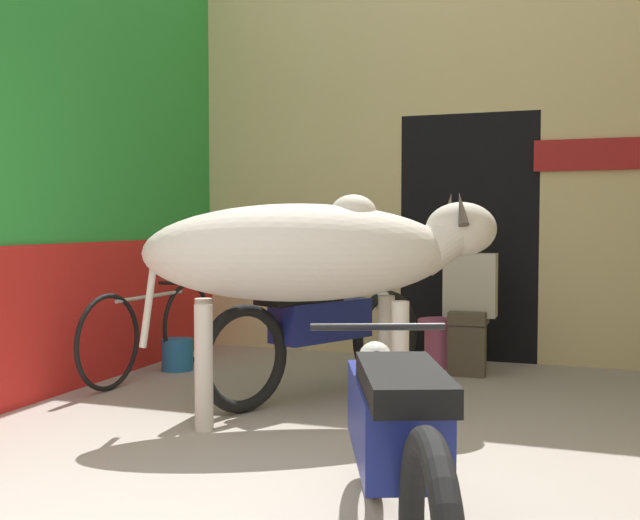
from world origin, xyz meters
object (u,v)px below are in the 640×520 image
object	(u,v)px
cow	(314,255)
shopkeeper_seated	(469,299)
bicycle	(151,331)
motorcycle_near	(394,439)
plastic_stool	(440,341)
bucket	(177,355)
motorcycle_far	(321,331)

from	to	relation	value
cow	shopkeeper_seated	world-z (taller)	cow
bicycle	cow	bearing A→B (deg)	-24.24
motorcycle_near	shopkeeper_seated	world-z (taller)	shopkeeper_seated
motorcycle_near	plastic_stool	distance (m)	3.75
motorcycle_near	shopkeeper_seated	size ratio (longest dim) A/B	1.71
plastic_stool	bucket	distance (m)	2.22
motorcycle_far	bucket	size ratio (longest dim) A/B	7.26
shopkeeper_seated	plastic_stool	world-z (taller)	shopkeeper_seated
motorcycle_far	motorcycle_near	bearing A→B (deg)	-64.90
shopkeeper_seated	plastic_stool	distance (m)	0.50
cow	bicycle	bearing A→B (deg)	155.76
cow	plastic_stool	world-z (taller)	cow
motorcycle_near	plastic_stool	xyz separation A→B (m)	(-0.51, 3.71, -0.24)
motorcycle_far	bucket	xyz separation A→B (m)	(-1.43, 0.47, -0.34)
bicycle	shopkeeper_seated	distance (m)	2.58
motorcycle_far	bucket	bearing A→B (deg)	161.99
motorcycle_near	bucket	distance (m)	3.84
motorcycle_near	motorcycle_far	distance (m)	2.64
cow	motorcycle_far	size ratio (longest dim) A/B	1.16
bucket	shopkeeper_seated	bearing A→B (deg)	16.56
plastic_stool	shopkeeper_seated	bearing A→B (deg)	-32.10
plastic_stool	motorcycle_far	bearing A→B (deg)	-114.74
bicycle	plastic_stool	xyz separation A→B (m)	(2.10, 1.16, -0.15)
plastic_stool	motorcycle_near	bearing A→B (deg)	-82.16
motorcycle_near	motorcycle_far	size ratio (longest dim) A/B	1.06
plastic_stool	bucket	xyz separation A→B (m)	(-2.04, -0.85, -0.09)
cow	bicycle	distance (m)	1.92
motorcycle_far	shopkeeper_seated	size ratio (longest dim) A/B	1.60
motorcycle_far	plastic_stool	world-z (taller)	motorcycle_far
shopkeeper_seated	bucket	xyz separation A→B (m)	(-2.31, -0.69, -0.48)
bicycle	plastic_stool	size ratio (longest dim) A/B	4.31
cow	motorcycle_far	xyz separation A→B (m)	(-0.16, 0.58, -0.57)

